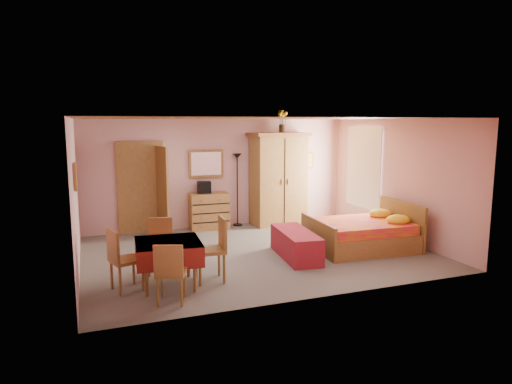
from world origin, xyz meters
name	(u,v)px	position (x,y,z in m)	size (l,w,h in m)	color
floor	(257,252)	(0.00, 0.00, 0.00)	(6.50, 6.50, 0.00)	slate
ceiling	(257,118)	(0.00, 0.00, 2.60)	(6.50, 6.50, 0.00)	brown
wall_back	(220,173)	(0.00, 2.50, 1.30)	(6.50, 0.10, 2.60)	#CC9495
wall_front	(319,210)	(0.00, -2.50, 1.30)	(6.50, 0.10, 2.60)	#CC9495
wall_left	(75,196)	(-3.25, 0.00, 1.30)	(0.10, 5.00, 2.60)	#CC9495
wall_right	(397,179)	(3.25, 0.00, 1.30)	(0.10, 5.00, 2.60)	#CC9495
doorway	(141,189)	(-1.90, 2.47, 1.02)	(1.06, 0.12, 2.15)	#9E6B35
window	(364,167)	(3.21, 1.20, 1.45)	(0.08, 1.40, 1.95)	white
picture_left	(75,177)	(-3.22, -0.60, 1.70)	(0.04, 0.32, 0.42)	orange
picture_back	(308,160)	(2.35, 2.47, 1.55)	(0.30, 0.04, 0.40)	#D8BF59
chest_of_drawers	(209,211)	(-0.36, 2.25, 0.43)	(0.92, 0.46, 0.87)	#986633
wall_mirror	(206,164)	(-0.36, 2.46, 1.55)	(0.84, 0.04, 0.66)	white
stereo	(204,187)	(-0.47, 2.28, 1.01)	(0.31, 0.22, 0.28)	black
floor_lamp	(237,190)	(0.39, 2.37, 0.89)	(0.23, 0.23, 1.78)	black
wardrobe	(278,179)	(1.40, 2.18, 1.14)	(1.45, 0.75, 2.28)	olive
sunflower_vase	(282,121)	(1.50, 2.21, 2.55)	(0.22, 0.22, 0.55)	gold
bed	(361,226)	(2.07, -0.47, 0.46)	(1.98, 1.56, 0.92)	#DE1545
bench	(296,244)	(0.58, -0.56, 0.25)	(0.56, 1.51, 0.50)	maroon
dining_table	(169,264)	(-1.93, -1.26, 0.36)	(0.98, 0.98, 0.72)	maroon
chair_south	(171,272)	(-2.01, -1.92, 0.44)	(0.40, 0.40, 0.89)	olive
chair_north	(160,246)	(-1.96, -0.57, 0.46)	(0.42, 0.42, 0.92)	olive
chair_west	(126,259)	(-2.56, -1.20, 0.48)	(0.44, 0.44, 0.96)	#AA7039
chair_east	(210,249)	(-1.27, -1.24, 0.52)	(0.47, 0.47, 1.04)	olive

